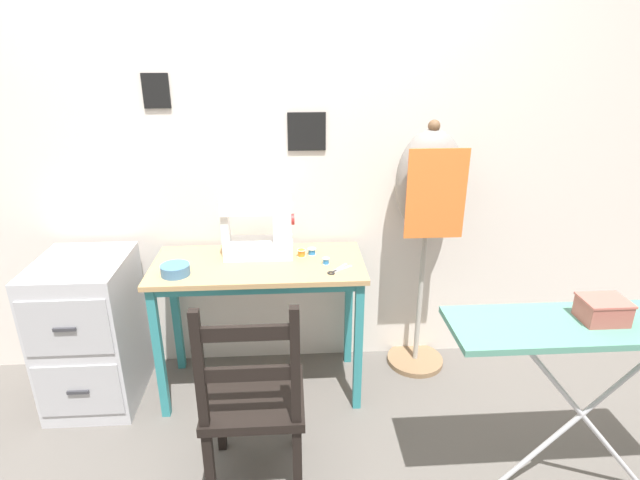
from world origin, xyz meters
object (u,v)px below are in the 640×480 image
object	(u,v)px
fabric_bowl	(175,269)
thread_spool_far_edge	(326,261)
thread_spool_mid_table	(312,252)
dress_form	(429,196)
wooden_chair	(253,400)
ironing_board	(601,333)
scissors	(336,271)
sewing_machine	(261,229)
storage_box	(603,310)
thread_spool_near_machine	(301,253)
filing_cabinet	(92,332)

from	to	relation	value
fabric_bowl	thread_spool_far_edge	size ratio (longest dim) A/B	3.65
thread_spool_mid_table	dress_form	xyz separation A→B (m)	(0.60, 0.08, 0.26)
fabric_bowl	wooden_chair	size ratio (longest dim) A/B	0.15
ironing_board	thread_spool_far_edge	bearing A→B (deg)	142.49
scissors	fabric_bowl	bearing A→B (deg)	179.15
sewing_machine	wooden_chair	world-z (taller)	sewing_machine
wooden_chair	fabric_bowl	bearing A→B (deg)	125.91
sewing_machine	wooden_chair	xyz separation A→B (m)	(-0.02, -0.72, -0.46)
wooden_chair	ironing_board	size ratio (longest dim) A/B	0.81
dress_form	sewing_machine	bearing A→B (deg)	-175.61
thread_spool_far_edge	ironing_board	bearing A→B (deg)	-37.51
scissors	wooden_chair	distance (m)	0.71
sewing_machine	storage_box	bearing A→B (deg)	-34.21
sewing_machine	storage_box	xyz separation A→B (m)	(1.25, -0.85, -0.02)
scissors	thread_spool_far_edge	distance (m)	0.10
thread_spool_near_machine	ironing_board	bearing A→B (deg)	-37.91
thread_spool_far_edge	filing_cabinet	distance (m)	1.24
fabric_bowl	thread_spool_near_machine	size ratio (longest dim) A/B	3.04
thread_spool_far_edge	ironing_board	xyz separation A→B (m)	(0.95, -0.73, 0.01)
scissors	wooden_chair	size ratio (longest dim) A/B	0.14
scissors	filing_cabinet	bearing A→B (deg)	175.08
thread_spool_mid_table	dress_form	bearing A→B (deg)	7.29
fabric_bowl	dress_form	size ratio (longest dim) A/B	0.10
sewing_machine	wooden_chair	bearing A→B (deg)	-91.53
fabric_bowl	storage_box	size ratio (longest dim) A/B	0.84
filing_cabinet	dress_form	world-z (taller)	dress_form
fabric_bowl	scissors	distance (m)	0.75
thread_spool_mid_table	thread_spool_near_machine	bearing A→B (deg)	-159.39
scissors	storage_box	world-z (taller)	storage_box
scissors	ironing_board	bearing A→B (deg)	-35.32
storage_box	dress_form	bearing A→B (deg)	113.43
thread_spool_near_machine	dress_form	size ratio (longest dim) A/B	0.03
scissors	thread_spool_mid_table	distance (m)	0.23
thread_spool_far_edge	ironing_board	world-z (taller)	ironing_board
ironing_board	storage_box	bearing A→B (deg)	135.90
scissors	ironing_board	distance (m)	1.11
filing_cabinet	storage_box	bearing A→B (deg)	-19.21
sewing_machine	ironing_board	xyz separation A→B (m)	(1.26, -0.86, -0.12)
fabric_bowl	filing_cabinet	world-z (taller)	fabric_bowl
dress_form	thread_spool_near_machine	bearing A→B (deg)	-171.57
sewing_machine	ironing_board	size ratio (longest dim) A/B	0.32
thread_spool_far_edge	filing_cabinet	size ratio (longest dim) A/B	0.05
sewing_machine	thread_spool_mid_table	bearing A→B (deg)	-2.63
thread_spool_far_edge	dress_form	bearing A→B (deg)	20.13
thread_spool_far_edge	storage_box	xyz separation A→B (m)	(0.94, -0.72, 0.10)
scissors	thread_spool_near_machine	size ratio (longest dim) A/B	2.84
filing_cabinet	fabric_bowl	bearing A→B (deg)	-11.23
thread_spool_far_edge	sewing_machine	bearing A→B (deg)	157.09
dress_form	storage_box	distance (m)	1.01
sewing_machine	scissors	size ratio (longest dim) A/B	2.86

